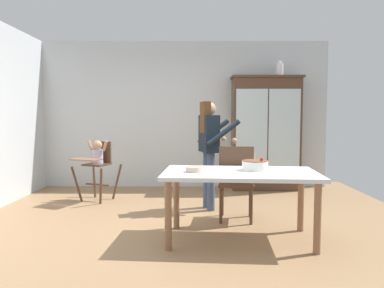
# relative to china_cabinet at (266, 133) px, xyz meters

# --- Properties ---
(ground_plane) EXTENTS (6.24, 6.24, 0.00)m
(ground_plane) POSITION_rel_china_cabinet_xyz_m (-1.49, -2.37, -1.02)
(ground_plane) COLOR #93704C
(wall_back) EXTENTS (5.32, 0.06, 2.70)m
(wall_back) POSITION_rel_china_cabinet_xyz_m (-1.49, 0.26, 0.33)
(wall_back) COLOR silver
(wall_back) RESTS_ON ground_plane
(china_cabinet) EXTENTS (1.26, 0.48, 2.04)m
(china_cabinet) POSITION_rel_china_cabinet_xyz_m (0.00, 0.00, 0.00)
(china_cabinet) COLOR #4C3323
(china_cabinet) RESTS_ON ground_plane
(ceramic_vase) EXTENTS (0.13, 0.13, 0.27)m
(ceramic_vase) POSITION_rel_china_cabinet_xyz_m (0.23, 0.00, 1.13)
(ceramic_vase) COLOR white
(ceramic_vase) RESTS_ON china_cabinet
(high_chair_with_toddler) EXTENTS (0.74, 0.81, 0.95)m
(high_chair_with_toddler) POSITION_rel_china_cabinet_xyz_m (-2.81, -0.92, -0.37)
(high_chair_with_toddler) COLOR #4C3323
(high_chair_with_toddler) RESTS_ON ground_plane
(adult_person) EXTENTS (0.61, 0.59, 1.53)m
(adult_person) POSITION_rel_china_cabinet_xyz_m (-1.07, -1.44, -0.06)
(adult_person) COLOR #3D4C6B
(adult_person) RESTS_ON ground_plane
(dining_table) EXTENTS (1.68, 1.00, 0.74)m
(dining_table) POSITION_rel_china_cabinet_xyz_m (-0.80, -2.76, -0.37)
(dining_table) COLOR silver
(dining_table) RESTS_ON ground_plane
(birthday_cake) EXTENTS (0.28, 0.28, 0.19)m
(birthday_cake) POSITION_rel_china_cabinet_xyz_m (-0.63, -2.67, -0.23)
(birthday_cake) COLOR white
(birthday_cake) RESTS_ON dining_table
(serving_bowl) EXTENTS (0.18, 0.18, 0.05)m
(serving_bowl) POSITION_rel_china_cabinet_xyz_m (-1.29, -2.79, -0.26)
(serving_bowl) COLOR #C6AD93
(serving_bowl) RESTS_ON dining_table
(dining_chair_far_side) EXTENTS (0.49, 0.49, 0.96)m
(dining_chair_far_side) POSITION_rel_china_cabinet_xyz_m (-0.76, -2.10, -0.47)
(dining_chair_far_side) COLOR #4C3323
(dining_chair_far_side) RESTS_ON ground_plane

